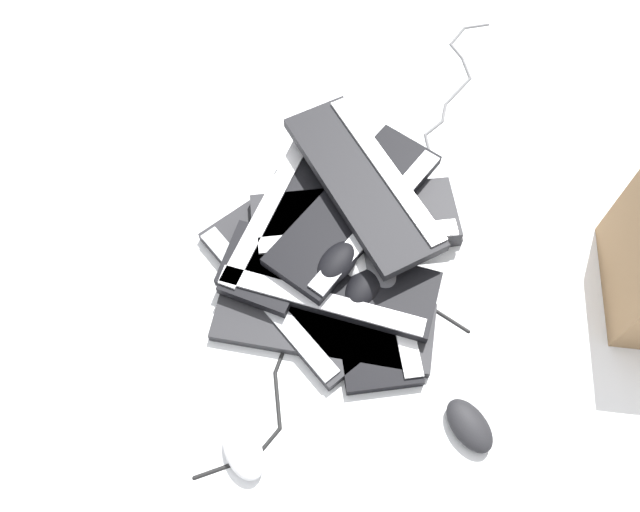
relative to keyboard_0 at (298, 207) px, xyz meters
The scene contains 19 objects.
ground_plane 0.18m from the keyboard_0, 166.99° to the left, with size 3.20×3.20×0.00m, color white.
keyboard_0 is the anchor object (origin of this frame).
keyboard_1 0.20m from the keyboard_0, 142.16° to the left, with size 0.45×0.20×0.03m.
keyboard_2 0.28m from the keyboard_0, 159.28° to the left, with size 0.41×0.42×0.03m.
keyboard_3 0.25m from the keyboard_0, behind, with size 0.46×0.32×0.03m.
keyboard_4 0.14m from the keyboard_0, 144.67° to the right, with size 0.31×0.46×0.03m.
keyboard_5 0.14m from the keyboard_0, 144.25° to the right, with size 0.33×0.46×0.03m.
keyboard_6 0.21m from the keyboard_0, 165.94° to the left, with size 0.43×0.40×0.03m.
keyboard_7 0.15m from the keyboard_0, 142.17° to the right, with size 0.29×0.46×0.03m.
keyboard_8 0.05m from the keyboard_0, 132.94° to the left, with size 0.38×0.45×0.03m.
keyboard_9 0.17m from the keyboard_0, 119.80° to the right, with size 0.45×0.19×0.03m.
mouse_0 0.20m from the keyboard_0, behind, with size 0.11×0.07×0.04m, color silver.
mouse_1 0.58m from the keyboard_0, behind, with size 0.11×0.07×0.04m, color black.
mouse_2 0.24m from the keyboard_0, 169.35° to the right, with size 0.11×0.07×0.04m, color #4C4C51.
mouse_3 0.26m from the keyboard_0, behind, with size 0.11×0.07×0.04m, color black.
mouse_4 0.21m from the keyboard_0, behind, with size 0.11×0.07×0.04m, color black.
mouse_5 0.54m from the keyboard_0, 137.75° to the left, with size 0.11×0.07×0.04m, color silver.
cable_0 0.55m from the keyboard_0, 77.89° to the right, with size 0.32×0.42×0.01m.
cable_1 0.34m from the keyboard_0, 156.76° to the left, with size 0.25×0.60×0.01m.
Camera 1 is at (-0.50, 0.33, 1.18)m, focal length 35.00 mm.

